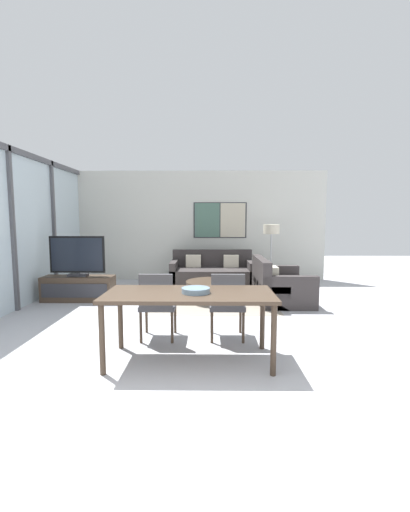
{
  "coord_description": "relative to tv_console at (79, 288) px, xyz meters",
  "views": [
    {
      "loc": [
        0.43,
        -2.68,
        1.58
      ],
      "look_at": [
        0.37,
        3.14,
        0.95
      ],
      "focal_mm": 24.0,
      "sensor_mm": 36.0,
      "label": 1
    }
  ],
  "objects": [
    {
      "name": "window_wall_left",
      "position": [
        -0.83,
        -0.73,
        1.29
      ],
      "size": [
        0.07,
        6.19,
        2.8
      ],
      "color": "silver",
      "rests_on": "ground_plane"
    },
    {
      "name": "television",
      "position": [
        0.0,
        0.0,
        0.62
      ],
      "size": [
        1.06,
        0.2,
        0.78
      ],
      "color": "#2D2D33",
      "rests_on": "tv_console"
    },
    {
      "name": "coffee_table",
      "position": [
        2.61,
        0.02,
        0.05
      ],
      "size": [
        1.05,
        1.05,
        0.38
      ],
      "color": "#423326",
      "rests_on": "ground_plane"
    },
    {
      "name": "area_rug",
      "position": [
        2.61,
        0.02,
        -0.24
      ],
      "size": [
        2.31,
        2.09,
        0.01
      ],
      "color": "gray",
      "rests_on": "ground_plane"
    },
    {
      "name": "dining_chair_left",
      "position": [
        1.86,
        -2.15,
        0.27
      ],
      "size": [
        0.46,
        0.46,
        0.89
      ],
      "color": "#4C4C51",
      "rests_on": "ground_plane"
    },
    {
      "name": "dining_table",
      "position": [
        2.32,
        -2.81,
        0.46
      ],
      "size": [
        1.85,
        0.84,
        0.78
      ],
      "color": "#423326",
      "rests_on": "ground_plane"
    },
    {
      "name": "sofa_side",
      "position": [
        3.86,
        0.0,
        0.03
      ],
      "size": [
        0.97,
        1.47,
        0.83
      ],
      "rotation": [
        0.0,
        0.0,
        1.57
      ],
      "color": "#383333",
      "rests_on": "ground_plane"
    },
    {
      "name": "fruit_bowl",
      "position": [
        2.39,
        -2.84,
        0.57
      ],
      "size": [
        0.31,
        0.31,
        0.06
      ],
      "color": "slate",
      "rests_on": "dining_table"
    },
    {
      "name": "dining_chair_centre",
      "position": [
        2.77,
        -2.14,
        0.27
      ],
      "size": [
        0.46,
        0.46,
        0.89
      ],
      "color": "#4C4C51",
      "rests_on": "ground_plane"
    },
    {
      "name": "sofa_main",
      "position": [
        2.61,
        1.53,
        0.03
      ],
      "size": [
        1.93,
        0.97,
        0.83
      ],
      "color": "#383333",
      "rests_on": "ground_plane"
    },
    {
      "name": "tv_console",
      "position": [
        0.0,
        0.0,
        0.0
      ],
      "size": [
        1.35,
        0.44,
        0.48
      ],
      "color": "#423326",
      "rests_on": "ground_plane"
    },
    {
      "name": "ground_plane",
      "position": [
        2.1,
        -3.82,
        -0.24
      ],
      "size": [
        24.0,
        24.0,
        0.0
      ],
      "primitive_type": "plane",
      "color": "#B2B2B7"
    },
    {
      "name": "floor_lamp",
      "position": [
        4.0,
        1.53,
        1.01
      ],
      "size": [
        0.38,
        0.38,
        1.45
      ],
      "color": "#2D2D33",
      "rests_on": "ground_plane"
    },
    {
      "name": "wall_back",
      "position": [
        2.12,
        2.37,
        1.17
      ],
      "size": [
        6.86,
        0.09,
        2.8
      ],
      "color": "silver",
      "rests_on": "ground_plane"
    }
  ]
}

